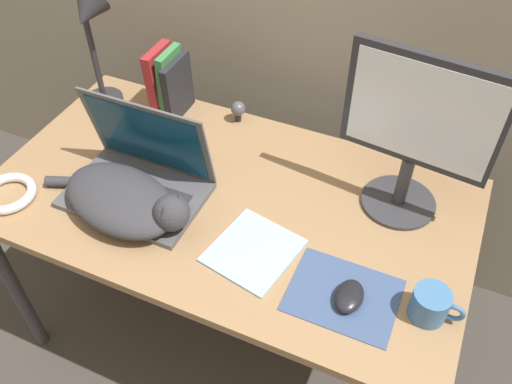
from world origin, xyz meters
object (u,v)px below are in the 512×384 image
object	(u,v)px
laptop	(139,177)
external_monitor	(417,131)
notepad	(253,251)
mug	(431,305)
cable_coil	(8,193)
computer_mouse	(349,296)
book_row	(169,84)
cat	(125,201)
webcam	(238,109)
desk_lamp	(91,32)

from	to	relation	value
laptop	external_monitor	xyz separation A→B (m)	(0.70, 0.25, 0.21)
notepad	mug	bearing A→B (deg)	-0.71
cable_coil	notepad	distance (m)	0.74
cable_coil	notepad	xyz separation A→B (m)	(0.73, 0.10, -0.01)
laptop	mug	bearing A→B (deg)	-5.58
computer_mouse	mug	xyz separation A→B (m)	(0.18, 0.04, 0.02)
computer_mouse	book_row	size ratio (longest dim) A/B	0.43
cat	book_row	world-z (taller)	book_row
webcam	mug	distance (m)	0.89
laptop	cat	size ratio (longest dim) A/B	0.80
computer_mouse	external_monitor	bearing A→B (deg)	84.97
computer_mouse	notepad	world-z (taller)	computer_mouse
laptop	computer_mouse	size ratio (longest dim) A/B	3.85
cable_coil	computer_mouse	bearing A→B (deg)	3.31
book_row	mug	world-z (taller)	book_row
webcam	mug	bearing A→B (deg)	-34.17
cat	cable_coil	xyz separation A→B (m)	(-0.35, -0.08, -0.04)
external_monitor	mug	bearing A→B (deg)	-65.70
laptop	webcam	world-z (taller)	laptop
computer_mouse	mug	bearing A→B (deg)	11.96
laptop	computer_mouse	bearing A→B (deg)	-10.36
laptop	webcam	size ratio (longest dim) A/B	5.29
laptop	cable_coil	world-z (taller)	laptop
book_row	desk_lamp	bearing A→B (deg)	-160.55
desk_lamp	webcam	world-z (taller)	desk_lamp
external_monitor	mug	distance (m)	0.43
desk_lamp	webcam	size ratio (longest dim) A/B	5.85
cat	webcam	distance (m)	0.52
external_monitor	cable_coil	xyz separation A→B (m)	(-1.04, -0.43, -0.25)
book_row	notepad	distance (m)	0.69
external_monitor	cable_coil	bearing A→B (deg)	-157.47
book_row	webcam	world-z (taller)	book_row
cable_coil	notepad	size ratio (longest dim) A/B	0.64
desk_lamp	notepad	distance (m)	0.86
laptop	cable_coil	distance (m)	0.38
laptop	cat	xyz separation A→B (m)	(0.02, -0.10, 0.00)
cat	cable_coil	bearing A→B (deg)	-166.79
laptop	mug	size ratio (longest dim) A/B	3.08
external_monitor	computer_mouse	xyz separation A→B (m)	(-0.03, -0.37, -0.25)
desk_lamp	webcam	bearing A→B (deg)	14.86
cat	laptop	bearing A→B (deg)	99.34
desk_lamp	mug	size ratio (longest dim) A/B	3.40
webcam	cable_coil	bearing A→B (deg)	-127.48
desk_lamp	book_row	bearing A→B (deg)	19.45
laptop	cable_coil	bearing A→B (deg)	-151.90
cat	mug	distance (m)	0.84
book_row	notepad	bearing A→B (deg)	-41.60
cat	book_row	xyz separation A→B (m)	(-0.13, 0.47, 0.06)
notepad	webcam	bearing A→B (deg)	119.26
mug	external_monitor	bearing A→B (deg)	114.30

